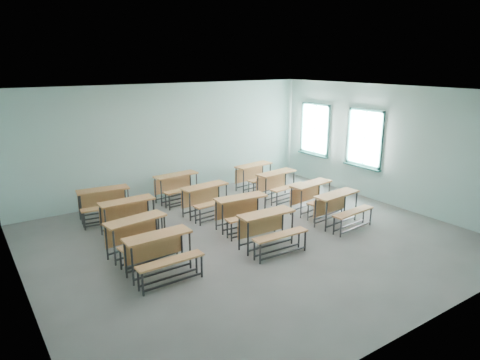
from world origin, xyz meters
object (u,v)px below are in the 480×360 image
object	(u,v)px
desk_unit_r0c0	(161,249)
desk_unit_r1c0	(139,232)
desk_unit_r2c1	(207,196)
desk_unit_r3c1	(178,184)
desk_unit_r1c2	(314,193)
desk_unit_r0c2	(340,205)
desk_unit_r3c2	(256,173)
desk_unit_r3c0	(105,200)
desk_unit_r2c0	(129,212)
desk_unit_r0c1	(269,225)
desk_unit_r2c2	(279,181)
desk_unit_r1c1	(243,208)

from	to	relation	value
desk_unit_r0c0	desk_unit_r1c0	distance (m)	1.00
desk_unit_r2c1	desk_unit_r3c1	distance (m)	1.41
desk_unit_r1c0	desk_unit_r2c1	bearing A→B (deg)	21.05
desk_unit_r2c1	desk_unit_r3c1	world-z (taller)	same
desk_unit_r1c2	desk_unit_r3c1	world-z (taller)	same
desk_unit_r0c2	desk_unit_r1c0	bearing A→B (deg)	161.27
desk_unit_r3c1	desk_unit_r3c2	distance (m)	2.48
desk_unit_r0c0	desk_unit_r1c2	xyz separation A→B (m)	(4.65, 0.92, 0.00)
desk_unit_r3c1	desk_unit_r0c0	bearing A→B (deg)	-124.94
desk_unit_r1c2	desk_unit_r3c0	bearing A→B (deg)	144.02
desk_unit_r2c0	desk_unit_r3c0	xyz separation A→B (m)	(-0.19, 1.19, 0.00)
desk_unit_r0c1	desk_unit_r2c2	size ratio (longest dim) A/B	0.95
desk_unit_r2c0	desk_unit_r2c1	bearing A→B (deg)	0.75
desk_unit_r2c2	desk_unit_r3c1	bearing A→B (deg)	144.03
desk_unit_r2c1	desk_unit_r3c2	bearing A→B (deg)	20.18
desk_unit_r0c2	desk_unit_r3c2	world-z (taller)	same
desk_unit_r1c1	desk_unit_r1c2	size ratio (longest dim) A/B	0.98
desk_unit_r0c1	desk_unit_r1c0	xyz separation A→B (m)	(-2.36, 1.19, 0.00)
desk_unit_r0c1	desk_unit_r1c0	bearing A→B (deg)	155.14
desk_unit_r0c0	desk_unit_r0c1	distance (m)	2.34
desk_unit_r0c2	desk_unit_r2c2	xyz separation A→B (m)	(0.08, 2.38, 0.00)
desk_unit_r0c2	desk_unit_r3c2	xyz separation A→B (m)	(0.09, 3.49, 0.00)
desk_unit_r0c2	desk_unit_r3c1	xyz separation A→B (m)	(-2.38, 3.76, 0.00)
desk_unit_r2c0	desk_unit_r1c1	bearing A→B (deg)	-29.07
desk_unit_r0c2	desk_unit_r2c1	xyz separation A→B (m)	(-2.26, 2.35, 0.00)
desk_unit_r0c1	desk_unit_r0c2	xyz separation A→B (m)	(2.20, 0.11, 0.00)
desk_unit_r0c1	desk_unit_r2c0	bearing A→B (deg)	133.00
desk_unit_r3c0	desk_unit_r2c1	bearing A→B (deg)	-20.29
desk_unit_r0c0	desk_unit_r3c2	size ratio (longest dim) A/B	0.93
desk_unit_r3c2	desk_unit_r1c2	bearing A→B (deg)	-97.45
desk_unit_r2c1	desk_unit_r3c0	size ratio (longest dim) A/B	0.99
desk_unit_r0c2	desk_unit_r3c0	world-z (taller)	same
desk_unit_r1c0	desk_unit_r1c1	world-z (taller)	same
desk_unit_r0c2	desk_unit_r0c0	bearing A→B (deg)	173.56
desk_unit_r3c0	desk_unit_r2c2	bearing A→B (deg)	-7.01
desk_unit_r2c2	desk_unit_r0c1	bearing A→B (deg)	-139.19
desk_unit_r2c2	desk_unit_r3c2	distance (m)	1.11
desk_unit_r0c2	desk_unit_r1c1	xyz separation A→B (m)	(-2.04, 1.08, 0.00)
desk_unit_r3c0	desk_unit_r1c0	bearing A→B (deg)	-84.77
desk_unit_r1c1	desk_unit_r2c0	bearing A→B (deg)	156.50
desk_unit_r0c0	desk_unit_r2c1	world-z (taller)	same
desk_unit_r0c0	desk_unit_r2c0	bearing A→B (deg)	83.21
desk_unit_r1c0	desk_unit_r3c2	distance (m)	5.24
desk_unit_r1c1	desk_unit_r2c2	distance (m)	2.49
desk_unit_r0c0	desk_unit_r1c1	bearing A→B (deg)	20.83
desk_unit_r1c2	desk_unit_r3c2	distance (m)	2.49
desk_unit_r0c0	desk_unit_r1c0	bearing A→B (deg)	90.33
desk_unit_r2c0	desk_unit_r2c2	bearing A→B (deg)	0.31
desk_unit_r0c2	desk_unit_r1c1	bearing A→B (deg)	146.79
desk_unit_r0c1	desk_unit_r1c2	world-z (taller)	same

